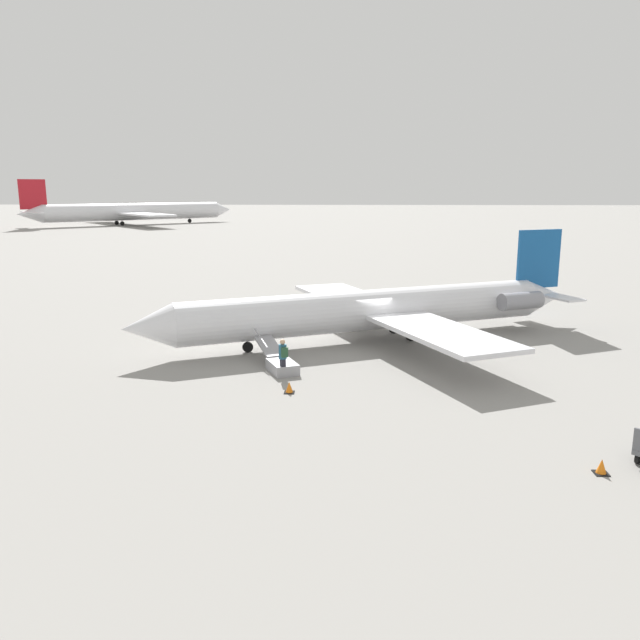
{
  "coord_description": "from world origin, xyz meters",
  "views": [
    {
      "loc": [
        1.27,
        34.03,
        8.33
      ],
      "look_at": [
        2.63,
        2.0,
        1.57
      ],
      "focal_mm": 35.0,
      "sensor_mm": 36.0,
      "label": 1
    }
  ],
  "objects_px": {
    "airplane_far_right": "(132,212)",
    "boarding_stairs": "(280,362)",
    "passenger": "(283,356)",
    "airplane_main": "(382,309)"
  },
  "relations": [
    {
      "from": "airplane_main",
      "to": "passenger",
      "type": "relative_size",
      "value": 14.57
    },
    {
      "from": "airplane_main",
      "to": "boarding_stairs",
      "type": "xyz_separation_m",
      "value": [
        5.1,
        6.33,
        -1.4
      ]
    },
    {
      "from": "airplane_far_right",
      "to": "passenger",
      "type": "distance_m",
      "value": 128.81
    },
    {
      "from": "airplane_far_right",
      "to": "passenger",
      "type": "height_order",
      "value": "airplane_far_right"
    },
    {
      "from": "airplane_far_right",
      "to": "passenger",
      "type": "bearing_deg",
      "value": -108.91
    },
    {
      "from": "airplane_main",
      "to": "airplane_far_right",
      "type": "height_order",
      "value": "airplane_far_right"
    },
    {
      "from": "airplane_main",
      "to": "boarding_stairs",
      "type": "distance_m",
      "value": 8.25
    },
    {
      "from": "airplane_main",
      "to": "passenger",
      "type": "bearing_deg",
      "value": 32.78
    },
    {
      "from": "airplane_far_right",
      "to": "boarding_stairs",
      "type": "xyz_separation_m",
      "value": [
        -47.35,
        118.53,
        -2.71
      ]
    },
    {
      "from": "airplane_main",
      "to": "boarding_stairs",
      "type": "height_order",
      "value": "airplane_main"
    }
  ]
}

